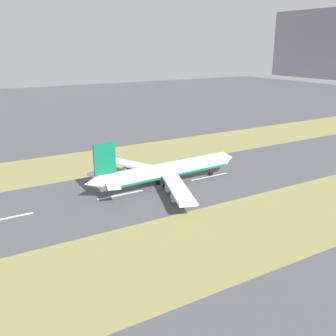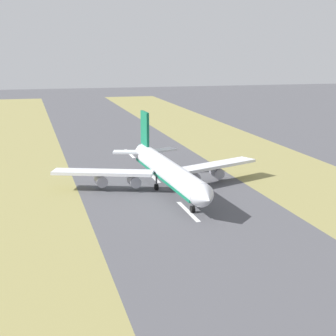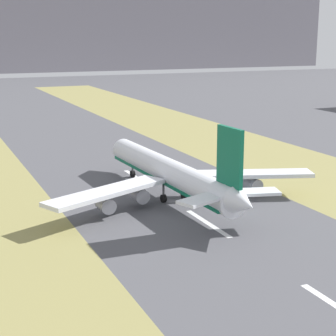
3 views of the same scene
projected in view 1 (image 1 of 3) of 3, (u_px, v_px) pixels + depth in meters
ground_plane at (160, 187)px, 150.86m from camera, size 800.00×800.00×0.00m
grass_median_west at (113, 159)px, 187.68m from camera, size 40.00×600.00×0.01m
grass_median_east at (237, 233)px, 114.04m from camera, size 40.00×600.00×0.01m
centreline_dash_near at (4, 219)px, 123.17m from camera, size 1.20×18.00×0.01m
centreline_dash_mid at (121, 195)px, 142.77m from camera, size 1.20×18.00×0.01m
centreline_dash_far at (209, 177)px, 162.36m from camera, size 1.20×18.00×0.01m
airplane_main_jet at (164, 171)px, 149.70m from camera, size 64.08×67.17×20.20m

